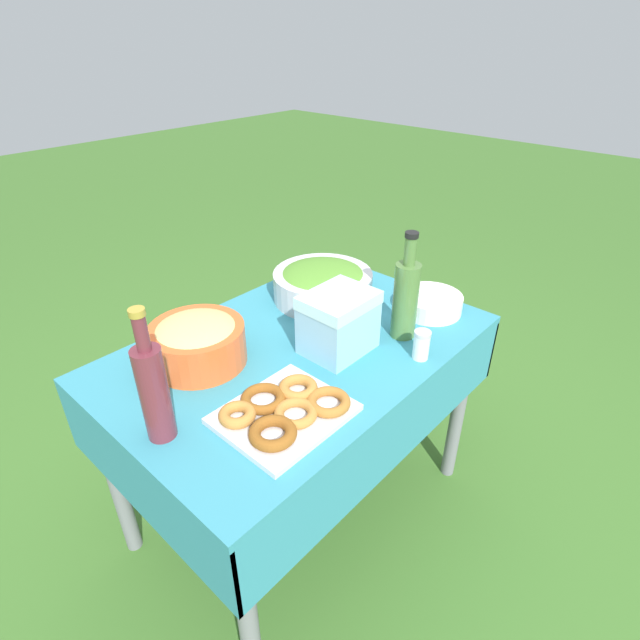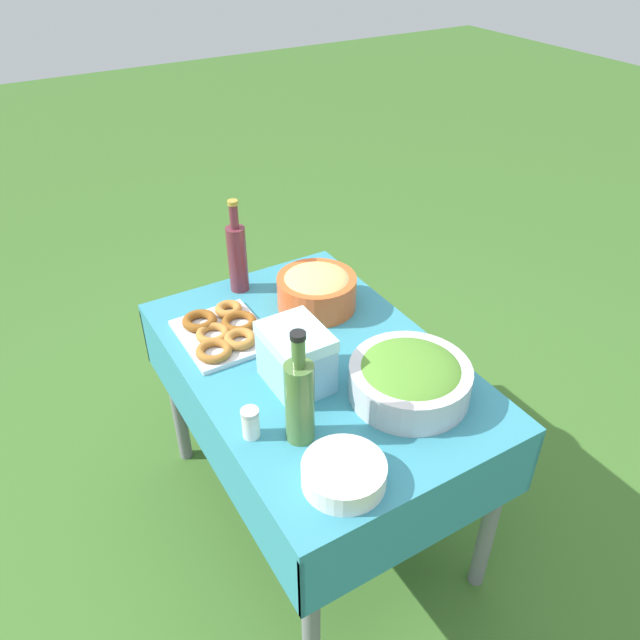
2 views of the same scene
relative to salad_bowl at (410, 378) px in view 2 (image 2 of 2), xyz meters
The scene contains 10 objects.
ground_plane 0.84m from the salad_bowl, 151.75° to the right, with size 14.00×14.00×0.00m, color #3D6B28.
picnic_table 0.35m from the salad_bowl, 151.75° to the right, with size 1.14×0.75×0.72m.
salad_bowl is the anchor object (origin of this frame).
pasta_bowl 0.52m from the salad_bowl, behind, with size 0.27×0.27×0.13m.
donut_platter 0.62m from the salad_bowl, 146.69° to the right, with size 0.30×0.26×0.04m.
plate_stack 0.37m from the salad_bowl, 61.98° to the right, with size 0.21×0.21×0.06m.
olive_oil_bottle 0.35m from the salad_bowl, 92.08° to the right, with size 0.08×0.08×0.34m.
wine_bottle 0.78m from the salad_bowl, 167.00° to the right, with size 0.07×0.07×0.34m.
cooler_box 0.32m from the salad_bowl, 129.94° to the right, with size 0.20×0.16×0.18m.
salt_shaker 0.46m from the salad_bowl, 100.17° to the right, with size 0.05×0.05×0.09m.
Camera 2 is at (1.28, -0.75, 1.91)m, focal length 35.00 mm.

